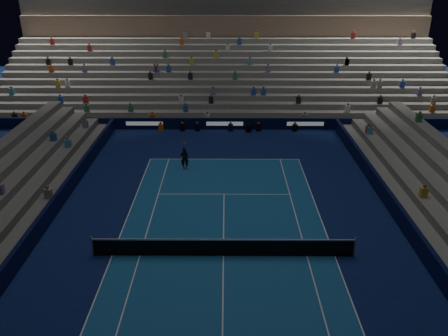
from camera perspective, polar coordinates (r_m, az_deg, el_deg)
ground at (r=21.93m, az=-0.08°, el=-11.38°), size 90.00×90.00×0.00m
court_surface at (r=21.93m, az=-0.08°, el=-11.37°), size 10.97×23.77×0.01m
sponsor_barrier_far at (r=38.29m, az=0.10°, el=5.80°), size 44.00×0.25×1.00m
sponsor_barrier_east at (r=23.67m, az=24.47°, el=-9.48°), size 0.25×37.00×1.00m
sponsor_barrier_west at (r=23.77m, az=-24.52°, el=-9.33°), size 0.25×37.00×1.00m
grandstand_main at (r=46.60m, az=0.15°, el=12.92°), size 44.00×15.20×11.20m
tennis_net at (r=21.64m, az=-0.09°, el=-10.30°), size 12.90×0.10×1.10m
tennis_player at (r=30.61m, az=-5.17°, el=1.29°), size 0.64×0.48×1.60m
broadcast_camera at (r=37.87m, az=3.20°, el=5.28°), size 0.52×0.97×0.65m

